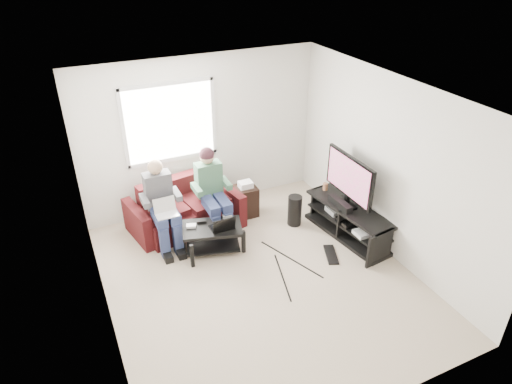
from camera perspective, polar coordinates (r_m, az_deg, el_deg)
floor at (r=6.44m, az=0.51°, el=-10.79°), size 4.50×4.50×0.00m
ceiling at (r=5.15m, az=0.64°, el=11.78°), size 4.50×4.50×0.00m
wall_back at (r=7.56m, az=-6.87°, el=7.10°), size 4.50×0.00×4.50m
wall_front at (r=4.19m, az=14.47°, el=-15.08°), size 4.50×0.00×4.50m
wall_left at (r=5.27m, az=-19.54°, el=-5.43°), size 0.00×4.50×4.50m
wall_right at (r=6.69m, az=16.22°, el=2.94°), size 0.00×4.50×4.50m
window at (r=7.31m, az=-10.71°, el=8.51°), size 1.48×0.04×1.28m
sofa at (r=7.42m, az=-8.96°, el=-2.28°), size 1.82×1.03×0.79m
person_left at (r=6.89m, az=-11.71°, el=-1.16°), size 0.40×0.71×1.32m
person_right at (r=7.06m, az=-5.55°, el=0.73°), size 0.40×0.71×1.36m
laptop_silver at (r=6.70m, az=-11.14°, el=-2.36°), size 0.38×0.32×0.24m
coffee_table at (r=6.79m, az=-5.47°, el=-5.14°), size 0.97×0.74×0.43m
laptop_black at (r=6.63m, az=-4.36°, el=-3.60°), size 0.40×0.33×0.24m
controller_a at (r=6.75m, az=-8.12°, el=-4.23°), size 0.16×0.13×0.04m
controller_b at (r=6.84m, az=-6.84°, el=-3.63°), size 0.16×0.12×0.04m
controller_c at (r=6.92m, az=-3.63°, el=-3.00°), size 0.15×0.11×0.04m
tv_stand at (r=7.28m, az=11.46°, el=-3.82°), size 0.68×1.62×0.52m
tv at (r=6.97m, az=11.58°, el=1.71°), size 0.12×1.10×0.81m
soundbar at (r=7.11m, az=10.48°, el=-1.39°), size 0.12×0.50×0.10m
drink_cup at (r=7.51m, az=8.66°, el=0.68°), size 0.08×0.08×0.12m
console_white at (r=6.99m, az=13.41°, el=-4.94°), size 0.30×0.22×0.06m
console_grey at (r=7.44m, az=10.20°, el=-2.15°), size 0.34×0.26×0.08m
console_black at (r=7.21m, az=11.75°, el=-3.50°), size 0.38×0.30×0.07m
subwoofer at (r=7.43m, az=4.86°, el=-2.32°), size 0.23×0.23×0.51m
keyboard_floor at (r=6.94m, az=9.35°, el=-7.72°), size 0.32×0.49×0.03m
end_table at (r=7.64m, az=-1.30°, el=-1.00°), size 0.35×0.35×0.62m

